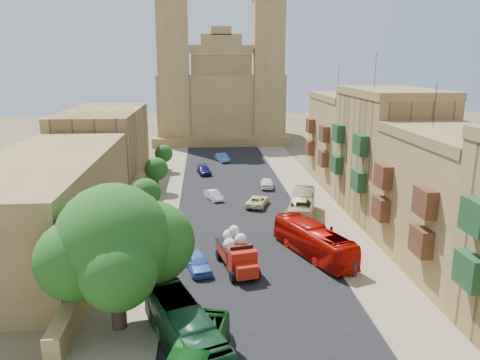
{
  "coord_description": "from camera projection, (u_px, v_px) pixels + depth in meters",
  "views": [
    {
      "loc": [
        -3.96,
        -23.26,
        16.51
      ],
      "look_at": [
        0.0,
        26.0,
        4.0
      ],
      "focal_mm": 35.0,
      "sensor_mm": 36.0,
      "label": 1
    }
  ],
  "objects": [
    {
      "name": "ground",
      "position": [
        276.0,
        358.0,
        26.84
      ],
      "size": [
        260.0,
        260.0,
        0.0
      ],
      "primitive_type": "plane",
      "color": "brown"
    },
    {
      "name": "ficus_tree",
      "position": [
        116.0,
        246.0,
        28.6
      ],
      "size": [
        9.46,
        8.71,
        9.46
      ],
      "color": "#3D2B1E",
      "rests_on": "ground"
    },
    {
      "name": "pedestrian_a",
      "position": [
        355.0,
        268.0,
        36.79
      ],
      "size": [
        0.59,
        0.42,
        1.53
      ],
      "primitive_type": "imported",
      "rotation": [
        0.0,
        0.0,
        3.25
      ],
      "color": "#2A262C",
      "rests_on": "ground"
    },
    {
      "name": "townhouse_d",
      "position": [
        348.0,
        139.0,
        64.25
      ],
      "size": [
        9.0,
        14.0,
        15.9
      ],
      "color": "olive",
      "rests_on": "ground"
    },
    {
      "name": "sidewalk_east",
      "position": [
        315.0,
        202.0,
        56.56
      ],
      "size": [
        5.0,
        140.0,
        0.01
      ],
      "primitive_type": "cube",
      "color": "#827355",
      "rests_on": "ground"
    },
    {
      "name": "west_building_mid",
      "position": [
        104.0,
        145.0,
        66.73
      ],
      "size": [
        10.0,
        22.0,
        10.0
      ],
      "primitive_type": "cube",
      "color": "olive",
      "rests_on": "ground"
    },
    {
      "name": "townhouse_b",
      "position": [
        454.0,
        202.0,
        37.31
      ],
      "size": [
        9.0,
        14.0,
        14.9
      ],
      "color": "olive",
      "rests_on": "ground"
    },
    {
      "name": "kerb_west",
      "position": [
        178.0,
        205.0,
        55.27
      ],
      "size": [
        0.25,
        140.0,
        0.12
      ],
      "primitive_type": "cube",
      "color": "#827355",
      "rests_on": "ground"
    },
    {
      "name": "townhouse_c",
      "position": [
        388.0,
        153.0,
        50.54
      ],
      "size": [
        9.0,
        14.0,
        17.4
      ],
      "color": "olive",
      "rests_on": "ground"
    },
    {
      "name": "street_tree_c",
      "position": [
        156.0,
        169.0,
        60.09
      ],
      "size": [
        3.02,
        3.02,
        4.65
      ],
      "color": "#3D2B1E",
      "rests_on": "ground"
    },
    {
      "name": "bus_cream_east",
      "position": [
        302.0,
        207.0,
        50.04
      ],
      "size": [
        4.85,
        10.27,
        2.79
      ],
      "primitive_type": "imported",
      "rotation": [
        0.0,
        0.0,
        2.88
      ],
      "color": "beige",
      "rests_on": "ground"
    },
    {
      "name": "west_building_low",
      "position": [
        47.0,
        204.0,
        41.8
      ],
      "size": [
        10.0,
        28.0,
        8.4
      ],
      "primitive_type": "cube",
      "color": "brown",
      "rests_on": "ground"
    },
    {
      "name": "car_blue_a",
      "position": [
        198.0,
        262.0,
        37.93
      ],
      "size": [
        2.57,
        4.41,
        1.41
      ],
      "primitive_type": "imported",
      "rotation": [
        0.0,
        0.0,
        0.23
      ],
      "color": "#4772CE",
      "rests_on": "ground"
    },
    {
      "name": "street_tree_d",
      "position": [
        164.0,
        154.0,
        71.76
      ],
      "size": [
        2.73,
        2.73,
        4.2
      ],
      "color": "#3D2B1E",
      "rests_on": "ground"
    },
    {
      "name": "car_white_a",
      "position": [
        214.0,
        195.0,
        57.52
      ],
      "size": [
        2.44,
        3.73,
        1.16
      ],
      "primitive_type": "imported",
      "rotation": [
        0.0,
        0.0,
        0.38
      ],
      "color": "white",
      "rests_on": "ground"
    },
    {
      "name": "car_white_b",
      "position": [
        267.0,
        183.0,
        63.02
      ],
      "size": [
        1.98,
        4.21,
        1.39
      ],
      "primitive_type": "imported",
      "rotation": [
        0.0,
        0.0,
        3.06
      ],
      "color": "white",
      "rests_on": "ground"
    },
    {
      "name": "road_surface",
      "position": [
        237.0,
        204.0,
        55.82
      ],
      "size": [
        14.0,
        140.0,
        0.01
      ],
      "primitive_type": "cube",
      "color": "black",
      "rests_on": "ground"
    },
    {
      "name": "bus_green_north",
      "position": [
        185.0,
        331.0,
        27.06
      ],
      "size": [
        5.72,
        10.15,
        2.78
      ],
      "primitive_type": "imported",
      "rotation": [
        0.0,
        0.0,
        0.36
      ],
      "color": "#1C532D",
      "rests_on": "ground"
    },
    {
      "name": "car_dkblue",
      "position": [
        204.0,
        170.0,
        70.62
      ],
      "size": [
        2.46,
        4.55,
        1.25
      ],
      "primitive_type": "imported",
      "rotation": [
        0.0,
        0.0,
        0.17
      ],
      "color": "#111049",
      "rests_on": "ground"
    },
    {
      "name": "west_wall",
      "position": [
        116.0,
        229.0,
        44.97
      ],
      "size": [
        1.0,
        40.0,
        1.8
      ],
      "primitive_type": "cube",
      "color": "olive",
      "rests_on": "ground"
    },
    {
      "name": "church",
      "position": [
        220.0,
        95.0,
        100.47
      ],
      "size": [
        28.0,
        22.5,
        36.3
      ],
      "color": "olive",
      "rests_on": "ground"
    },
    {
      "name": "car_blue_b",
      "position": [
        222.0,
        158.0,
        79.59
      ],
      "size": [
        2.63,
        4.44,
        1.38
      ],
      "primitive_type": "imported",
      "rotation": [
        0.0,
        0.0,
        0.3
      ],
      "color": "#4969AE",
      "rests_on": "ground"
    },
    {
      "name": "street_tree_a",
      "position": [
        128.0,
        236.0,
        36.89
      ],
      "size": [
        3.05,
        3.05,
        4.69
      ],
      "color": "#3D2B1E",
      "rests_on": "ground"
    },
    {
      "name": "olive_pickup",
      "position": [
        298.0,
        219.0,
        47.51
      ],
      "size": [
        3.99,
        5.5,
        2.08
      ],
      "color": "#3B4A1B",
      "rests_on": "ground"
    },
    {
      "name": "kerb_east",
      "position": [
        295.0,
        202.0,
        56.35
      ],
      "size": [
        0.25,
        140.0,
        0.12
      ],
      "primitive_type": "cube",
      "color": "#827355",
      "rests_on": "ground"
    },
    {
      "name": "sidewalk_west",
      "position": [
        157.0,
        206.0,
        55.09
      ],
      "size": [
        5.0,
        140.0,
        0.01
      ],
      "primitive_type": "cube",
      "color": "#827355",
      "rests_on": "ground"
    },
    {
      "name": "red_truck",
      "position": [
        237.0,
        252.0,
        38.04
      ],
      "size": [
        3.4,
        6.21,
        3.45
      ],
      "color": "#AE1E0D",
      "rests_on": "ground"
    },
    {
      "name": "street_tree_b",
      "position": [
        146.0,
        194.0,
        48.45
      ],
      "size": [
        3.16,
        3.16,
        4.86
      ],
      "color": "#3D2B1E",
      "rests_on": "ground"
    },
    {
      "name": "bus_red_east",
      "position": [
        313.0,
        241.0,
        40.64
      ],
      "size": [
        5.73,
        10.19,
        2.79
      ],
      "primitive_type": "imported",
      "rotation": [
        0.0,
        0.0,
        3.5
      ],
      "color": "#B40B04",
      "rests_on": "ground"
    },
    {
      "name": "pedestrian_c",
      "position": [
        331.0,
        236.0,
        42.96
      ],
      "size": [
        0.59,
        1.17,
        1.92
      ],
      "primitive_type": "imported",
      "rotation": [
        0.0,
        0.0,
        4.6
      ],
      "color": "#36373B",
      "rests_on": "ground"
    },
    {
      "name": "car_cream",
      "position": [
        257.0,
        201.0,
        55.01
      ],
      "size": [
        3.42,
        4.93,
        1.25
      ],
      "primitive_type": "imported",
      "rotation": [
        0.0,
        0.0,
        2.81
      ],
      "color": "beige",
      "rests_on": "ground"
    }
  ]
}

